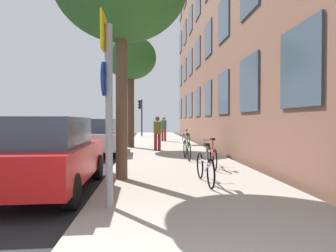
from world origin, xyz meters
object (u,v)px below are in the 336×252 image
(pedestrian_0, at_px, (157,131))
(car_0, at_px, (47,154))
(sign_post, at_px, (107,97))
(bicycle_1, at_px, (212,156))
(car_1, at_px, (98,137))
(traffic_light, at_px, (141,111))
(bicycle_0, at_px, (205,168))
(tree_far, at_px, (131,59))
(bicycle_2, at_px, (187,149))
(bicycle_3, at_px, (186,138))
(pedestrian_1, at_px, (164,127))

(pedestrian_0, relative_size, car_0, 0.40)
(sign_post, xyz_separation_m, car_0, (-1.49, 1.50, -1.11))
(bicycle_1, xyz_separation_m, car_1, (-4.18, 4.39, 0.37))
(traffic_light, relative_size, car_0, 0.82)
(sign_post, distance_m, bicycle_0, 2.96)
(tree_far, height_order, bicycle_2, tree_far)
(sign_post, relative_size, bicycle_1, 1.84)
(bicycle_1, bearing_deg, bicycle_3, 87.19)
(traffic_light, height_order, pedestrian_0, traffic_light)
(pedestrian_0, xyz_separation_m, car_0, (-2.66, -7.53, -0.22))
(sign_post, height_order, bicycle_0, sign_post)
(car_0, bearing_deg, bicycle_1, 29.61)
(bicycle_0, distance_m, bicycle_2, 4.06)
(bicycle_2, bearing_deg, sign_post, -110.63)
(sign_post, relative_size, bicycle_3, 1.92)
(tree_far, relative_size, bicycle_3, 3.63)
(traffic_light, xyz_separation_m, pedestrian_1, (1.75, -6.44, -1.34))
(bicycle_1, xyz_separation_m, bicycle_3, (0.43, 8.74, -0.00))
(pedestrian_0, bearing_deg, traffic_light, 94.72)
(car_0, bearing_deg, car_1, 90.38)
(sign_post, height_order, car_0, sign_post)
(bicycle_2, bearing_deg, car_1, 145.33)
(bicycle_1, bearing_deg, bicycle_2, 105.28)
(bicycle_1, distance_m, bicycle_3, 8.75)
(bicycle_2, relative_size, car_1, 0.41)
(traffic_light, relative_size, pedestrian_0, 2.06)
(traffic_light, distance_m, tree_far, 11.26)
(tree_far, xyz_separation_m, pedestrian_1, (2.07, 4.54, -3.78))
(tree_far, height_order, car_1, tree_far)
(sign_post, distance_m, pedestrian_0, 9.14)
(bicycle_3, bearing_deg, traffic_light, 107.83)
(car_0, distance_m, car_1, 6.74)
(traffic_light, bearing_deg, tree_far, -91.65)
(tree_far, xyz_separation_m, bicycle_3, (3.27, 1.80, -4.41))
(bicycle_0, height_order, car_0, car_0)
(bicycle_0, bearing_deg, bicycle_2, 87.63)
(bicycle_1, xyz_separation_m, pedestrian_1, (-0.77, 11.49, 0.63))
(bicycle_0, xyz_separation_m, car_0, (-3.47, -0.14, 0.36))
(sign_post, bearing_deg, bicycle_1, 55.45)
(bicycle_0, height_order, bicycle_1, bicycle_0)
(tree_far, distance_m, bicycle_0, 10.38)
(sign_post, xyz_separation_m, traffic_light, (0.12, 21.78, 0.49))
(bicycle_2, relative_size, car_0, 0.41)
(bicycle_2, bearing_deg, car_0, -130.85)
(bicycle_2, bearing_deg, tree_far, 114.65)
(pedestrian_0, xyz_separation_m, car_1, (-2.71, -0.78, -0.22))
(pedestrian_0, bearing_deg, bicycle_3, 61.92)
(tree_far, distance_m, car_1, 4.96)
(car_0, xyz_separation_m, car_1, (-0.04, 6.74, 0.00))
(bicycle_0, bearing_deg, car_0, -177.64)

